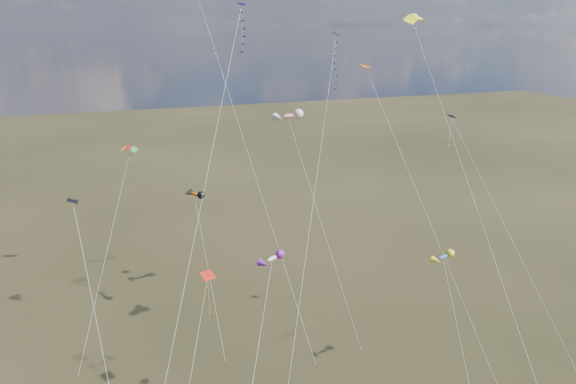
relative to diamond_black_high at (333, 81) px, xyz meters
name	(u,v)px	position (x,y,z in m)	size (l,w,h in m)	color
diamond_black_high	(333,81)	(0.00, 0.00, 0.00)	(15.63, 24.39, 33.03)	black
diamond_navy_tall	(235,61)	(-12.00, -4.46, 2.60)	(15.54, 24.88, 35.81)	#080845
diamond_black_mid	(90,287)	(-26.40, -14.11, -13.35)	(2.99, 15.89, 20.49)	black
diamond_red_low	(208,303)	(-17.08, -12.13, -17.65)	(5.85, 9.41, 13.08)	red
diamond_navy_right	(456,154)	(10.72, -8.35, -7.28)	(6.32, 17.94, 24.84)	#0C0C52
diamond_orange_center	(408,169)	(2.73, -11.84, -7.25)	(9.83, 13.86, 30.21)	#CA610E
parafoil_yellow	(417,19)	(2.99, -11.12, 6.29)	(3.75, 23.78, 35.12)	yellow
parafoil_tricolor	(128,149)	(-22.00, 4.40, -6.97)	(8.44, 9.81, 21.67)	yellow
novelty_orange_black	(195,195)	(-15.21, 4.11, -12.81)	(2.15, 12.70, 15.74)	#CD5608
novelty_white_purple	(272,260)	(-12.24, -15.84, -12.57)	(7.60, 10.56, 15.90)	silver
novelty_redwhite_stripe	(289,116)	(-3.85, 3.60, -4.32)	(5.26, 14.82, 24.41)	red
novelty_blue_yellow	(443,257)	(5.17, -15.25, -15.34)	(2.58, 8.81, 13.14)	blue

